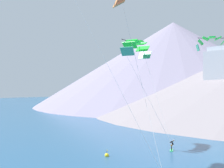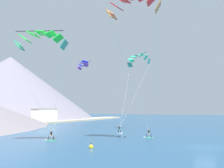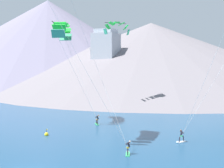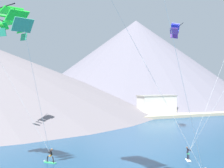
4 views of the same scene
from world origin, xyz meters
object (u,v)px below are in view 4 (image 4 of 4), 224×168
object	(u,v)px
kitesurfer_mid_center	(188,157)
parafoil_kite_distant_low_drift	(175,29)
parafoil_kite_distant_high_outer	(13,28)
kitesurfer_near_lead	(49,159)
parafoil_kite_near_lead	(4,19)

from	to	relation	value
kitesurfer_mid_center	parafoil_kite_distant_low_drift	distance (m)	25.84
kitesurfer_mid_center	parafoil_kite_distant_high_outer	world-z (taller)	parafoil_kite_distant_high_outer
parafoil_kite_distant_high_outer	kitesurfer_near_lead	bearing A→B (deg)	-80.47
kitesurfer_near_lead	parafoil_kite_distant_low_drift	size ratio (longest dim) A/B	0.28
kitesurfer_mid_center	parafoil_kite_near_lead	distance (m)	24.62
kitesurfer_mid_center	parafoil_kite_near_lead	bearing A→B (deg)	169.53
kitesurfer_near_lead	parafoil_kite_distant_high_outer	world-z (taller)	parafoil_kite_distant_high_outer
kitesurfer_near_lead	parafoil_kite_near_lead	world-z (taller)	parafoil_kite_near_lead
kitesurfer_mid_center	parafoil_kite_distant_low_drift	bearing A→B (deg)	58.64
kitesurfer_near_lead	parafoil_kite_near_lead	size ratio (longest dim) A/B	0.11
parafoil_kite_near_lead	parafoil_kite_distant_high_outer	world-z (taller)	parafoil_kite_distant_high_outer
kitesurfer_mid_center	parafoil_kite_distant_high_outer	bearing A→B (deg)	130.95
kitesurfer_mid_center	parafoil_kite_distant_low_drift	world-z (taller)	parafoil_kite_distant_low_drift
kitesurfer_mid_center	parafoil_kite_distant_low_drift	xyz separation A→B (m)	(9.78, 16.05, 17.74)
parafoil_kite_distant_high_outer	parafoil_kite_distant_low_drift	xyz separation A→B (m)	(26.60, -3.34, 1.20)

